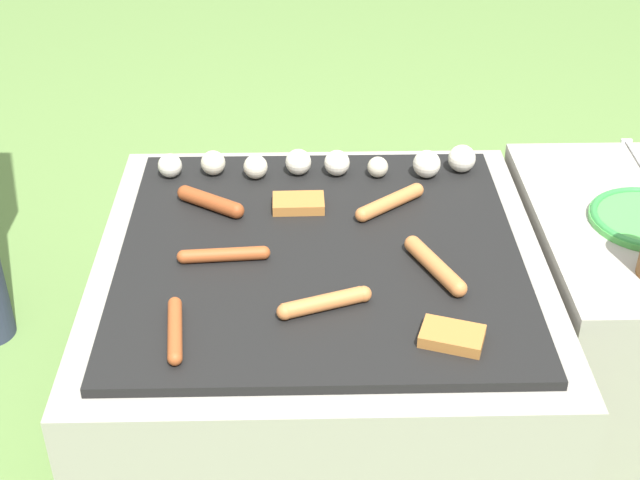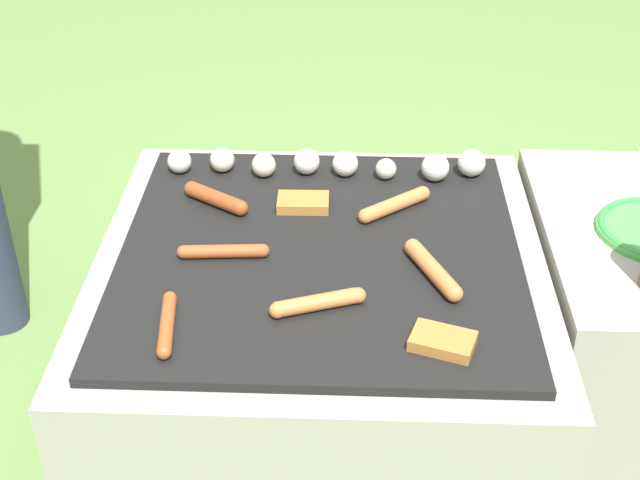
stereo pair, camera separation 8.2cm
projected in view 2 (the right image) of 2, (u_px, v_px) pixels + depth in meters
ground_plane at (320, 420)px, 1.85m from camera, size 14.00×14.00×0.00m
grill at (320, 341)px, 1.74m from camera, size 0.82×0.82×0.43m
side_ledge at (631, 318)px, 1.79m from camera, size 0.41×0.62×0.43m
sausage_front_center at (433, 269)px, 1.54m from camera, size 0.09×0.17×0.03m
sausage_back_center at (395, 204)px, 1.72m from camera, size 0.14×0.12×0.03m
sausage_mid_left at (223, 251)px, 1.59m from camera, size 0.17×0.03×0.02m
sausage_front_left at (167, 324)px, 1.42m from camera, size 0.04×0.16×0.02m
sausage_front_right at (216, 198)px, 1.74m from camera, size 0.14×0.10×0.03m
sausage_back_right at (318, 303)px, 1.46m from camera, size 0.16×0.07×0.03m
bread_slice_right at (303, 203)px, 1.73m from camera, size 0.10×0.07×0.02m
bread_slice_center at (443, 341)px, 1.39m from camera, size 0.11×0.09×0.02m
mushroom_row at (337, 164)px, 1.83m from camera, size 0.66×0.08×0.06m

